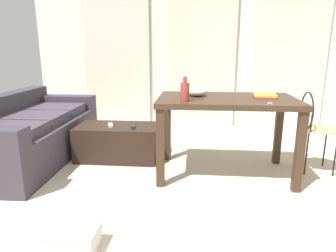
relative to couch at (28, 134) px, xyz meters
The scene contains 14 objects.
ground_plane 2.00m from the couch, 11.86° to the right, with size 8.89×8.89×0.00m, color beige.
wall_back 2.88m from the couch, 43.56° to the left, with size 5.29×0.10×2.68m, color silver.
curtains 2.76m from the couch, 42.21° to the left, with size 3.76×0.03×2.32m.
couch is the anchor object (origin of this frame).
coffee_table 1.01m from the couch, ahead, with size 0.90×0.49×0.38m.
craft_table 2.20m from the couch, ahead, with size 1.29×0.79×0.77m.
wire_chair 3.04m from the couch, ahead, with size 0.38×0.38×0.81m.
bottle_near 1.92m from the couch, 15.06° to the right, with size 0.08×0.08×0.21m.
bowl 1.95m from the couch, ahead, with size 0.19×0.19×0.09m, color beige.
book_stack 2.57m from the couch, ahead, with size 0.23×0.25×0.03m.
scissors 2.59m from the couch, 11.37° to the right, with size 0.07×0.11×0.00m.
tv_remote_primary 0.94m from the couch, ahead, with size 0.05×0.15×0.02m, color #B7B7B2.
tv_remote_secondary 1.19m from the couch, ahead, with size 0.04×0.18×0.02m, color #232326.
shoebox 1.90m from the couch, 53.59° to the right, with size 0.33×0.22×0.14m.
Camera 1 is at (-0.08, -1.23, 1.21)m, focal length 32.30 mm.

